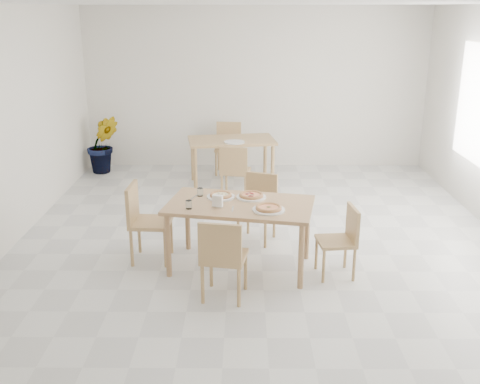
{
  "coord_description": "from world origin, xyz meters",
  "views": [
    {
      "loc": [
        -0.2,
        -6.45,
        2.75
      ],
      "look_at": [
        -0.25,
        -0.76,
        0.88
      ],
      "focal_mm": 42.0,
      "sensor_mm": 36.0,
      "label": 1
    }
  ],
  "objects_px": {
    "chair_east": "(343,236)",
    "chair_back_n": "(228,144)",
    "plate_pepperoni": "(251,197)",
    "pizza_margherita": "(269,208)",
    "pizza_mushroom": "(221,195)",
    "tumbler_b": "(189,205)",
    "tumbler_a": "(200,192)",
    "second_table": "(232,145)",
    "plate_mushroom": "(221,197)",
    "chair_north": "(259,202)",
    "potted_plant": "(103,144)",
    "plate_empty": "(234,142)",
    "main_table": "(240,210)",
    "plate_margherita": "(269,210)",
    "chair_south": "(223,254)",
    "pizza_pepperoni": "(251,195)",
    "chair_back_s": "(235,169)",
    "napkin_holder": "(218,202)",
    "chair_west": "(143,217)"
  },
  "relations": [
    {
      "from": "main_table",
      "to": "plate_margherita",
      "type": "height_order",
      "value": "plate_margherita"
    },
    {
      "from": "chair_south",
      "to": "chair_west",
      "type": "xyz_separation_m",
      "value": [
        -0.93,
        0.94,
        0.03
      ]
    },
    {
      "from": "chair_east",
      "to": "plate_pepperoni",
      "type": "height_order",
      "value": "chair_east"
    },
    {
      "from": "plate_mushroom",
      "to": "plate_pepperoni",
      "type": "bearing_deg",
      "value": -0.86
    },
    {
      "from": "plate_pepperoni",
      "to": "pizza_margherita",
      "type": "relative_size",
      "value": 0.93
    },
    {
      "from": "pizza_pepperoni",
      "to": "pizza_margherita",
      "type": "bearing_deg",
      "value": -66.88
    },
    {
      "from": "chair_east",
      "to": "plate_mushroom",
      "type": "height_order",
      "value": "chair_east"
    },
    {
      "from": "chair_north",
      "to": "plate_mushroom",
      "type": "distance_m",
      "value": 0.82
    },
    {
      "from": "second_table",
      "to": "plate_mushroom",
      "type": "bearing_deg",
      "value": -99.67
    },
    {
      "from": "chair_east",
      "to": "pizza_pepperoni",
      "type": "distance_m",
      "value": 1.09
    },
    {
      "from": "tumbler_b",
      "to": "pizza_mushroom",
      "type": "bearing_deg",
      "value": 48.44
    },
    {
      "from": "main_table",
      "to": "chair_east",
      "type": "relative_size",
      "value": 2.19
    },
    {
      "from": "chair_north",
      "to": "napkin_holder",
      "type": "bearing_deg",
      "value": -95.07
    },
    {
      "from": "chair_east",
      "to": "napkin_holder",
      "type": "bearing_deg",
      "value": -98.62
    },
    {
      "from": "chair_east",
      "to": "chair_back_n",
      "type": "bearing_deg",
      "value": -168.02
    },
    {
      "from": "plate_margherita",
      "to": "second_table",
      "type": "distance_m",
      "value": 3.36
    },
    {
      "from": "main_table",
      "to": "pizza_mushroom",
      "type": "distance_m",
      "value": 0.31
    },
    {
      "from": "second_table",
      "to": "pizza_margherita",
      "type": "bearing_deg",
      "value": -90.76
    },
    {
      "from": "plate_mushroom",
      "to": "tumbler_a",
      "type": "height_order",
      "value": "tumbler_a"
    },
    {
      "from": "potted_plant",
      "to": "plate_empty",
      "type": "bearing_deg",
      "value": -21.85
    },
    {
      "from": "pizza_pepperoni",
      "to": "chair_south",
      "type": "bearing_deg",
      "value": -107.01
    },
    {
      "from": "chair_north",
      "to": "tumbler_a",
      "type": "xyz_separation_m",
      "value": [
        -0.67,
        -0.57,
        0.32
      ]
    },
    {
      "from": "chair_north",
      "to": "chair_east",
      "type": "height_order",
      "value": "chair_north"
    },
    {
      "from": "chair_south",
      "to": "potted_plant",
      "type": "height_order",
      "value": "potted_plant"
    },
    {
      "from": "tumbler_a",
      "to": "chair_back_s",
      "type": "relative_size",
      "value": 0.11
    },
    {
      "from": "pizza_margherita",
      "to": "chair_east",
      "type": "bearing_deg",
      "value": 3.09
    },
    {
      "from": "pizza_margherita",
      "to": "tumbler_a",
      "type": "distance_m",
      "value": 0.88
    },
    {
      "from": "chair_south",
      "to": "chair_west",
      "type": "bearing_deg",
      "value": -35.15
    },
    {
      "from": "plate_pepperoni",
      "to": "tumbler_a",
      "type": "height_order",
      "value": "tumbler_a"
    },
    {
      "from": "pizza_margherita",
      "to": "pizza_mushroom",
      "type": "distance_m",
      "value": 0.66
    },
    {
      "from": "plate_margherita",
      "to": "plate_pepperoni",
      "type": "relative_size",
      "value": 1.02
    },
    {
      "from": "chair_east",
      "to": "plate_empty",
      "type": "height_order",
      "value": "chair_east"
    },
    {
      "from": "plate_margherita",
      "to": "pizza_mushroom",
      "type": "xyz_separation_m",
      "value": [
        -0.51,
        0.42,
        0.02
      ]
    },
    {
      "from": "plate_mushroom",
      "to": "pizza_margherita",
      "type": "relative_size",
      "value": 0.88
    },
    {
      "from": "plate_pepperoni",
      "to": "pizza_margherita",
      "type": "distance_m",
      "value": 0.45
    },
    {
      "from": "plate_pepperoni",
      "to": "chair_back_n",
      "type": "xyz_separation_m",
      "value": [
        -0.35,
        3.63,
        -0.26
      ]
    },
    {
      "from": "chair_back_s",
      "to": "pizza_mushroom",
      "type": "bearing_deg",
      "value": 96.05
    },
    {
      "from": "chair_east",
      "to": "chair_back_s",
      "type": "height_order",
      "value": "chair_back_s"
    },
    {
      "from": "chair_north",
      "to": "second_table",
      "type": "bearing_deg",
      "value": 120.17
    },
    {
      "from": "pizza_mushroom",
      "to": "tumbler_a",
      "type": "relative_size",
      "value": 3.02
    },
    {
      "from": "pizza_mushroom",
      "to": "chair_back_n",
      "type": "xyz_separation_m",
      "value": [
        -0.02,
        3.63,
        -0.28
      ]
    },
    {
      "from": "main_table",
      "to": "plate_pepperoni",
      "type": "distance_m",
      "value": 0.24
    },
    {
      "from": "tumbler_b",
      "to": "chair_back_n",
      "type": "distance_m",
      "value": 4.01
    },
    {
      "from": "chair_south",
      "to": "chair_north",
      "type": "distance_m",
      "value": 1.62
    },
    {
      "from": "pizza_mushroom",
      "to": "tumbler_b",
      "type": "distance_m",
      "value": 0.48
    },
    {
      "from": "chair_south",
      "to": "plate_empty",
      "type": "relative_size",
      "value": 2.64
    },
    {
      "from": "plate_margherita",
      "to": "plate_mushroom",
      "type": "height_order",
      "value": "same"
    },
    {
      "from": "plate_pepperoni",
      "to": "plate_empty",
      "type": "distance_m",
      "value": 2.69
    },
    {
      "from": "pizza_mushroom",
      "to": "napkin_holder",
      "type": "distance_m",
      "value": 0.32
    },
    {
      "from": "tumbler_a",
      "to": "potted_plant",
      "type": "bearing_deg",
      "value": 118.98
    }
  ]
}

